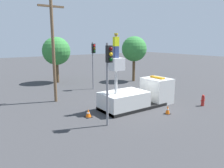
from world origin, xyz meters
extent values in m
plane|color=#38383A|center=(0.00, 0.00, 0.00)|extent=(120.00, 120.00, 0.00)
cube|color=black|center=(0.00, 0.00, 0.12)|extent=(5.41, 2.40, 0.24)
cube|color=silver|center=(-0.93, 0.00, 0.70)|extent=(3.54, 2.34, 1.40)
cube|color=silver|center=(2.71, 0.00, 1.06)|extent=(1.87, 2.34, 2.13)
cube|color=black|center=(3.65, 0.00, 1.49)|extent=(0.03, 1.99, 0.85)
cube|color=orange|center=(2.71, 0.00, 2.20)|extent=(0.36, 1.41, 0.14)
cylinder|color=silver|center=(-1.68, 0.00, 2.34)|extent=(0.22, 0.22, 1.87)
cube|color=silver|center=(-1.68, 0.00, 3.62)|extent=(0.96, 0.96, 0.90)
cube|color=navy|center=(-1.68, 0.00, 4.49)|extent=(0.34, 0.26, 0.84)
cube|color=#D1E519|center=(-1.68, 0.00, 5.24)|extent=(0.40, 0.26, 0.66)
sphere|color=#9E704C|center=(-1.68, 0.00, 5.68)|extent=(0.23, 0.23, 0.23)
cylinder|color=yellow|center=(-1.68, 0.00, 5.77)|extent=(0.26, 0.26, 0.09)
cylinder|color=gray|center=(-3.74, -1.92, 2.59)|extent=(0.14, 0.14, 5.19)
cube|color=black|center=(-3.74, -2.13, 4.54)|extent=(0.34, 0.28, 1.00)
sphere|color=#490707|center=(-3.74, -2.31, 4.85)|extent=(0.22, 0.22, 0.22)
sphere|color=gold|center=(-3.74, -2.31, 4.54)|extent=(0.22, 0.22, 0.22)
sphere|color=#083710|center=(-3.74, -2.31, 4.23)|extent=(0.22, 0.22, 0.22)
cylinder|color=gray|center=(0.87, 7.78, 2.56)|extent=(0.14, 0.14, 5.11)
cube|color=black|center=(0.87, 7.57, 4.46)|extent=(0.34, 0.28, 1.00)
sphere|color=red|center=(0.87, 7.39, 4.77)|extent=(0.22, 0.22, 0.22)
sphere|color=#503C07|center=(0.87, 7.39, 4.46)|extent=(0.22, 0.22, 0.22)
sphere|color=#083710|center=(0.87, 7.39, 4.15)|extent=(0.22, 0.22, 0.22)
cylinder|color=#B2231E|center=(5.04, -2.96, 0.39)|extent=(0.25, 0.25, 0.77)
sphere|color=#B2231E|center=(5.04, -2.96, 0.84)|extent=(0.22, 0.22, 0.22)
cylinder|color=#B2231E|center=(4.86, -2.96, 0.46)|extent=(0.12, 0.10, 0.10)
cylinder|color=#B2231E|center=(5.23, -2.96, 0.46)|extent=(0.12, 0.10, 0.10)
cube|color=black|center=(-4.00, 0.11, 0.01)|extent=(0.50, 0.50, 0.03)
cone|color=orange|center=(-4.00, 0.11, 0.29)|extent=(0.42, 0.42, 0.58)
cylinder|color=white|center=(-4.00, 0.11, 0.32)|extent=(0.22, 0.22, 0.08)
cube|color=black|center=(1.09, -2.66, 0.01)|extent=(0.40, 0.40, 0.03)
cone|color=orange|center=(1.09, -2.66, 0.33)|extent=(0.33, 0.33, 0.66)
cylinder|color=white|center=(1.09, -2.66, 0.36)|extent=(0.17, 0.17, 0.09)
cylinder|color=brown|center=(7.65, 8.82, 1.54)|extent=(0.36, 0.36, 3.09)
sphere|color=#337F38|center=(7.65, 8.82, 4.21)|extent=(3.22, 3.22, 3.22)
cylinder|color=brown|center=(-0.95, 13.63, 1.39)|extent=(0.36, 0.36, 2.78)
sphere|color=#337F38|center=(-0.95, 13.63, 4.00)|extent=(3.48, 3.48, 3.48)
cylinder|color=brown|center=(-4.38, 5.33, 4.33)|extent=(0.26, 0.26, 8.65)
cube|color=brown|center=(-4.38, 5.33, 8.05)|extent=(2.20, 0.16, 0.16)
camera|label=1|loc=(-11.06, -12.83, 5.35)|focal=35.00mm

